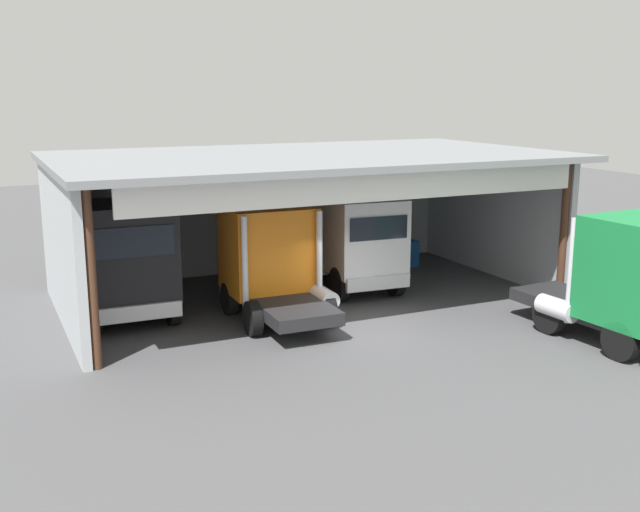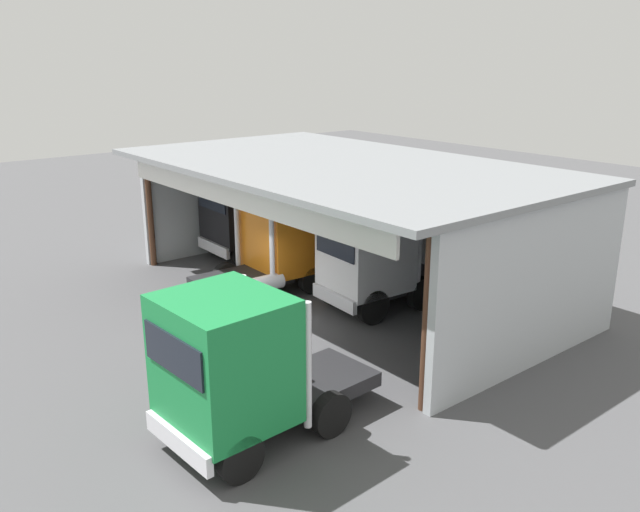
{
  "view_description": "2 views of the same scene",
  "coord_description": "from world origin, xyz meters",
  "px_view_note": "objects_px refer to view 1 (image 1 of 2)",
  "views": [
    {
      "loc": [
        -9.87,
        -18.09,
        6.75
      ],
      "look_at": [
        0.0,
        2.93,
        1.61
      ],
      "focal_mm": 42.13,
      "sensor_mm": 36.0,
      "label": 1
    },
    {
      "loc": [
        16.88,
        -10.78,
        8.28
      ],
      "look_at": [
        0.0,
        2.93,
        1.61
      ],
      "focal_mm": 36.94,
      "sensor_mm": 36.0,
      "label": 2
    }
  ],
  "objects_px": {
    "oil_drum": "(392,250)",
    "tool_cart": "(406,254)",
    "truck_orange_right_bay": "(272,260)",
    "truck_black_center_left_bay": "(126,259)",
    "truck_white_yard_outside": "(359,242)",
    "truck_green_center_right_bay": "(630,279)"
  },
  "relations": [
    {
      "from": "truck_black_center_left_bay",
      "to": "tool_cart",
      "type": "bearing_deg",
      "value": -164.68
    },
    {
      "from": "truck_green_center_right_bay",
      "to": "tool_cart",
      "type": "bearing_deg",
      "value": -90.2
    },
    {
      "from": "truck_orange_right_bay",
      "to": "tool_cart",
      "type": "height_order",
      "value": "truck_orange_right_bay"
    },
    {
      "from": "truck_orange_right_bay",
      "to": "truck_white_yard_outside",
      "type": "bearing_deg",
      "value": 20.84
    },
    {
      "from": "truck_black_center_left_bay",
      "to": "oil_drum",
      "type": "xyz_separation_m",
      "value": [
        11.24,
        3.77,
        -1.46
      ]
    },
    {
      "from": "truck_black_center_left_bay",
      "to": "truck_white_yard_outside",
      "type": "relative_size",
      "value": 1.08
    },
    {
      "from": "truck_white_yard_outside",
      "to": "truck_green_center_right_bay",
      "type": "height_order",
      "value": "truck_white_yard_outside"
    },
    {
      "from": "truck_orange_right_bay",
      "to": "oil_drum",
      "type": "distance_m",
      "value": 8.85
    },
    {
      "from": "truck_white_yard_outside",
      "to": "oil_drum",
      "type": "bearing_deg",
      "value": -129.11
    },
    {
      "from": "oil_drum",
      "to": "truck_orange_right_bay",
      "type": "bearing_deg",
      "value": -144.83
    },
    {
      "from": "truck_black_center_left_bay",
      "to": "tool_cart",
      "type": "xyz_separation_m",
      "value": [
        11.25,
        2.74,
        -1.42
      ]
    },
    {
      "from": "truck_green_center_right_bay",
      "to": "tool_cart",
      "type": "distance_m",
      "value": 10.61
    },
    {
      "from": "oil_drum",
      "to": "tool_cart",
      "type": "distance_m",
      "value": 1.03
    },
    {
      "from": "truck_black_center_left_bay",
      "to": "truck_green_center_right_bay",
      "type": "bearing_deg",
      "value": 148.09
    },
    {
      "from": "oil_drum",
      "to": "tool_cart",
      "type": "height_order",
      "value": "tool_cart"
    },
    {
      "from": "truck_orange_right_bay",
      "to": "oil_drum",
      "type": "xyz_separation_m",
      "value": [
        7.15,
        5.04,
        -1.29
      ]
    },
    {
      "from": "truck_black_center_left_bay",
      "to": "truck_green_center_right_bay",
      "type": "relative_size",
      "value": 0.96
    },
    {
      "from": "truck_black_center_left_bay",
      "to": "truck_white_yard_outside",
      "type": "xyz_separation_m",
      "value": [
        7.69,
        -0.01,
        -0.15
      ]
    },
    {
      "from": "truck_black_center_left_bay",
      "to": "truck_orange_right_bay",
      "type": "bearing_deg",
      "value": 164.35
    },
    {
      "from": "truck_orange_right_bay",
      "to": "tool_cart",
      "type": "relative_size",
      "value": 4.74
    },
    {
      "from": "truck_green_center_right_bay",
      "to": "tool_cart",
      "type": "relative_size",
      "value": 5.26
    },
    {
      "from": "oil_drum",
      "to": "tool_cart",
      "type": "bearing_deg",
      "value": -89.2
    }
  ]
}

